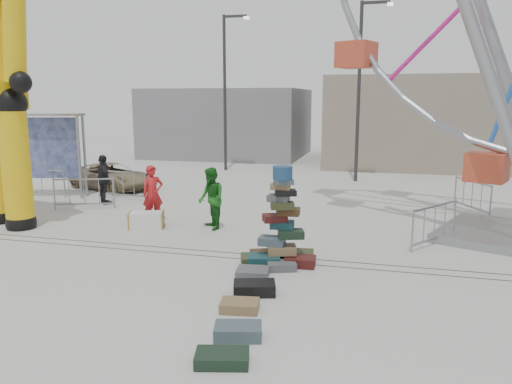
% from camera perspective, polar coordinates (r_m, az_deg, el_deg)
% --- Properties ---
extents(ground, '(90.00, 90.00, 0.00)m').
position_cam_1_polar(ground, '(11.82, -7.41, -8.09)').
color(ground, '#9E9E99').
rests_on(ground, ground).
extents(track_line_near, '(40.00, 0.04, 0.01)m').
position_cam_1_polar(track_line_near, '(12.35, -6.37, -7.22)').
color(track_line_near, '#47443F').
rests_on(track_line_near, ground).
extents(track_line_far, '(40.00, 0.04, 0.01)m').
position_cam_1_polar(track_line_far, '(12.70, -5.73, -6.70)').
color(track_line_far, '#47443F').
rests_on(track_line_far, ground).
extents(building_right, '(12.00, 8.00, 5.00)m').
position_cam_1_polar(building_right, '(30.52, 19.83, 7.58)').
color(building_right, gray).
rests_on(building_right, ground).
extents(building_left, '(10.00, 8.00, 4.40)m').
position_cam_1_polar(building_left, '(33.99, -3.11, 7.92)').
color(building_left, gray).
rests_on(building_left, ground).
extents(lamp_post_right, '(1.41, 0.25, 8.00)m').
position_cam_1_polar(lamp_post_right, '(23.41, 11.93, 12.11)').
color(lamp_post_right, '#2D2D30').
rests_on(lamp_post_right, ground).
extents(lamp_post_left, '(1.41, 0.25, 8.00)m').
position_cam_1_polar(lamp_post_left, '(26.66, -3.40, 12.10)').
color(lamp_post_left, '#2D2D30').
rests_on(lamp_post_left, ground).
extents(suitcase_tower, '(1.66, 1.46, 2.29)m').
position_cam_1_polar(suitcase_tower, '(11.56, 2.94, -5.12)').
color(suitcase_tower, '#173F46').
rests_on(suitcase_tower, ground).
extents(banner_scaffold, '(4.50, 1.87, 3.23)m').
position_cam_1_polar(banner_scaffold, '(21.13, -24.90, 5.96)').
color(banner_scaffold, gray).
rests_on(banner_scaffold, ground).
extents(steamer_trunk, '(1.14, 0.88, 0.47)m').
position_cam_1_polar(steamer_trunk, '(15.14, -12.41, -3.16)').
color(steamer_trunk, silver).
rests_on(steamer_trunk, ground).
extents(row_case_0, '(0.87, 0.76, 0.22)m').
position_cam_1_polar(row_case_0, '(11.60, 0.10, -7.78)').
color(row_case_0, '#32381C').
rests_on(row_case_0, ground).
extents(row_case_1, '(0.75, 0.65, 0.18)m').
position_cam_1_polar(row_case_1, '(10.86, -0.37, -9.20)').
color(row_case_1, '#525459').
rests_on(row_case_1, ground).
extents(row_case_2, '(0.92, 0.70, 0.24)m').
position_cam_1_polar(row_case_2, '(9.94, -0.19, -10.93)').
color(row_case_2, black).
rests_on(row_case_2, ground).
extents(row_case_3, '(0.75, 0.57, 0.18)m').
position_cam_1_polar(row_case_3, '(9.23, -1.89, -12.87)').
color(row_case_3, olive).
rests_on(row_case_3, ground).
extents(row_case_4, '(0.85, 0.64, 0.22)m').
position_cam_1_polar(row_case_4, '(8.29, -2.07, -15.61)').
color(row_case_4, '#41535E').
rests_on(row_case_4, ground).
extents(row_case_5, '(0.86, 0.64, 0.18)m').
position_cam_1_polar(row_case_5, '(7.59, -3.90, -18.41)').
color(row_case_5, black).
rests_on(row_case_5, ground).
extents(barricade_dummy_a, '(2.00, 0.12, 1.10)m').
position_cam_1_polar(barricade_dummy_a, '(21.22, -23.29, 0.99)').
color(barricade_dummy_a, gray).
rests_on(barricade_dummy_a, ground).
extents(barricade_dummy_b, '(1.90, 0.81, 1.10)m').
position_cam_1_polar(barricade_dummy_b, '(18.25, -19.03, -0.16)').
color(barricade_dummy_b, gray).
rests_on(barricade_dummy_b, ground).
extents(barricade_dummy_c, '(1.99, 0.39, 1.10)m').
position_cam_1_polar(barricade_dummy_c, '(19.61, -14.97, 0.78)').
color(barricade_dummy_c, gray).
rests_on(barricade_dummy_c, ground).
extents(barricade_wheel_front, '(1.25, 1.68, 1.10)m').
position_cam_1_polar(barricade_wheel_front, '(13.79, 19.72, -3.54)').
color(barricade_wheel_front, gray).
rests_on(barricade_wheel_front, ground).
extents(barricade_wheel_back, '(0.92, 1.86, 1.10)m').
position_cam_1_polar(barricade_wheel_back, '(18.25, 23.46, -0.46)').
color(barricade_wheel_back, gray).
rests_on(barricade_wheel_back, ground).
extents(pedestrian_red, '(0.77, 0.75, 1.78)m').
position_cam_1_polar(pedestrian_red, '(15.67, -11.71, -0.23)').
color(pedestrian_red, '#AC181C').
rests_on(pedestrian_red, ground).
extents(pedestrian_green, '(1.08, 1.12, 1.82)m').
position_cam_1_polar(pedestrian_green, '(14.59, -5.15, -0.76)').
color(pedestrian_green, '#165B17').
rests_on(pedestrian_green, ground).
extents(pedestrian_black, '(1.09, 1.01, 1.80)m').
position_cam_1_polar(pedestrian_black, '(18.81, -17.01, 1.35)').
color(pedestrian_black, black).
rests_on(pedestrian_black, ground).
extents(parked_suv, '(4.31, 3.10, 1.09)m').
position_cam_1_polar(parked_suv, '(22.04, -16.22, 1.75)').
color(parked_suv, '#8D7D5B').
rests_on(parked_suv, ground).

